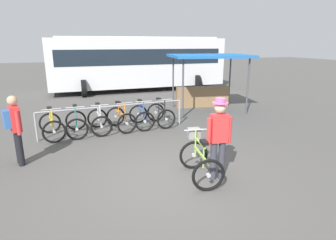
# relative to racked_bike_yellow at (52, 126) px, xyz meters

# --- Properties ---
(ground_plane) EXTENTS (80.00, 80.00, 0.00)m
(ground_plane) POSITION_rel_racked_bike_yellow_xyz_m (2.42, -3.67, -0.37)
(ground_plane) COLOR #514F4C
(bike_rack_rail) EXTENTS (4.60, 0.32, 0.88)m
(bike_rack_rail) POSITION_rel_racked_bike_yellow_xyz_m (1.86, -0.07, 0.33)
(bike_rack_rail) COLOR #99999E
(bike_rack_rail) RESTS_ON ground
(racked_bike_yellow) EXTENTS (0.81, 1.18, 0.97)m
(racked_bike_yellow) POSITION_rel_racked_bike_yellow_xyz_m (0.00, 0.00, 0.00)
(racked_bike_yellow) COLOR black
(racked_bike_yellow) RESTS_ON ground
(racked_bike_teal) EXTENTS (0.68, 1.12, 0.97)m
(racked_bike_teal) POSITION_rel_racked_bike_yellow_xyz_m (0.70, 0.04, -0.00)
(racked_bike_teal) COLOR black
(racked_bike_teal) RESTS_ON ground
(racked_bike_white) EXTENTS (0.67, 1.11, 0.97)m
(racked_bike_white) POSITION_rel_racked_bike_yellow_xyz_m (1.40, 0.08, 0.00)
(racked_bike_white) COLOR black
(racked_bike_white) RESTS_ON ground
(racked_bike_orange) EXTENTS (0.85, 1.19, 0.97)m
(racked_bike_orange) POSITION_rel_racked_bike_yellow_xyz_m (2.10, 0.12, -0.00)
(racked_bike_orange) COLOR black
(racked_bike_orange) RESTS_ON ground
(racked_bike_blue) EXTENTS (0.71, 1.11, 0.97)m
(racked_bike_blue) POSITION_rel_racked_bike_yellow_xyz_m (2.80, 0.16, -0.00)
(racked_bike_blue) COLOR black
(racked_bike_blue) RESTS_ON ground
(racked_bike_black) EXTENTS (0.71, 1.13, 0.97)m
(racked_bike_black) POSITION_rel_racked_bike_yellow_xyz_m (3.49, 0.20, 0.00)
(racked_bike_black) COLOR black
(racked_bike_black) RESTS_ON ground
(featured_bicycle) EXTENTS (0.82, 1.23, 0.97)m
(featured_bicycle) POSITION_rel_racked_bike_yellow_xyz_m (3.00, -3.82, 0.08)
(featured_bicycle) COLOR black
(featured_bicycle) RESTS_ON ground
(person_with_featured_bike) EXTENTS (0.53, 0.32, 1.72)m
(person_with_featured_bike) POSITION_rel_racked_bike_yellow_xyz_m (3.32, -4.01, 0.58)
(person_with_featured_bike) COLOR #383842
(person_with_featured_bike) RESTS_ON ground
(pedestrian_with_backpack) EXTENTS (0.40, 0.51, 1.64)m
(pedestrian_with_backpack) POSITION_rel_racked_bike_yellow_xyz_m (-0.67, -1.80, 0.57)
(pedestrian_with_backpack) COLOR black
(pedestrian_with_backpack) RESTS_ON ground
(bus_distant) EXTENTS (10.03, 3.49, 3.08)m
(bus_distant) POSITION_rel_racked_bike_yellow_xyz_m (4.64, 7.73, 1.37)
(bus_distant) COLOR silver
(bus_distant) RESTS_ON ground
(market_stall) EXTENTS (3.43, 2.77, 2.30)m
(market_stall) POSITION_rel_racked_bike_yellow_xyz_m (6.09, 1.89, 1.03)
(market_stall) COLOR #4C4C51
(market_stall) RESTS_ON ground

